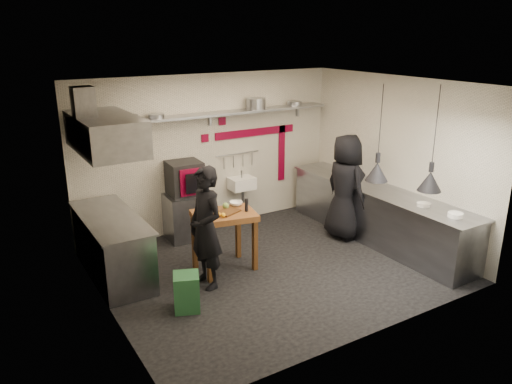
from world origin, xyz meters
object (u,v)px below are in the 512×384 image
chef_left (206,228)px  chef_right (345,187)px  prep_table (225,241)px  green_bin (187,292)px  oven_stand (186,216)px  combi_oven (185,178)px

chef_left → chef_right: (2.84, 0.35, 0.04)m
prep_table → green_bin: bearing=-130.0°
chef_left → chef_right: 2.86m
oven_stand → chef_right: 2.82m
oven_stand → chef_right: bearing=-27.2°
combi_oven → chef_right: size_ratio=0.31×
green_bin → chef_left: bearing=41.4°
prep_table → chef_left: 0.69m
green_bin → prep_table: 1.26m
combi_oven → chef_left: (-0.46, -1.77, -0.21)m
oven_stand → combi_oven: combi_oven is taller
combi_oven → prep_table: combi_oven is taller
green_bin → oven_stand: bearing=66.4°
combi_oven → oven_stand: bearing=-127.2°
combi_oven → prep_table: bearing=-87.1°
combi_oven → green_bin: combi_oven is taller
combi_oven → prep_table: size_ratio=0.63×
combi_oven → chef_left: chef_left is taller
prep_table → oven_stand: bearing=101.9°
combi_oven → chef_right: bearing=-27.7°
green_bin → chef_right: 3.52m
oven_stand → chef_left: 1.86m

